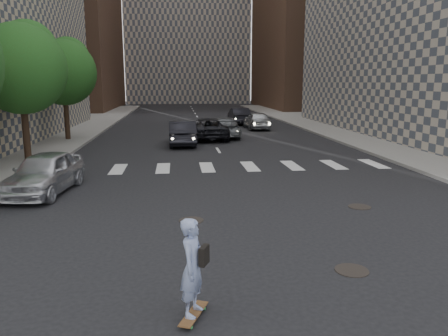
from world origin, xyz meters
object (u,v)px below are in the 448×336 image
object	(u,v)px
silver_sedan	(44,173)
traffic_car_a	(182,133)
traffic_car_c	(207,129)
traffic_car_d	(257,120)
traffic_car_b	(225,127)
traffic_car_e	(239,116)
tree_b	(22,65)
tree_c	(65,69)
skateboarder	(193,267)

from	to	relation	value
silver_sedan	traffic_car_a	size ratio (longest dim) A/B	0.93
traffic_car_c	traffic_car_d	xyz separation A→B (m)	(4.55, 6.02, 0.03)
traffic_car_b	traffic_car_e	world-z (taller)	traffic_car_e
tree_b	traffic_car_c	xyz separation A→B (m)	(9.19, 7.86, -3.93)
tree_c	traffic_car_b	size ratio (longest dim) A/B	1.36
silver_sedan	traffic_car_b	bearing A→B (deg)	69.55
skateboarder	traffic_car_c	world-z (taller)	skateboarder
skateboarder	silver_sedan	world-z (taller)	skateboarder
tree_c	traffic_car_c	xyz separation A→B (m)	(9.19, -0.14, -3.93)
skateboarder	traffic_car_e	xyz separation A→B (m)	(5.56, 33.49, -0.15)
skateboarder	silver_sedan	xyz separation A→B (m)	(-4.86, 8.94, -0.18)
tree_c	traffic_car_e	world-z (taller)	tree_c
tree_c	silver_sedan	distance (m)	14.93
silver_sedan	traffic_car_d	xyz separation A→B (m)	(11.28, 20.08, 0.02)
silver_sedan	traffic_car_c	xyz separation A→B (m)	(6.73, 14.06, -0.01)
tree_b	skateboarder	size ratio (longest dim) A/B	3.81
traffic_car_b	traffic_car_e	xyz separation A→B (m)	(2.39, 9.53, 0.05)
traffic_car_c	traffic_car_e	world-z (taller)	traffic_car_e
tree_b	silver_sedan	size ratio (longest dim) A/B	1.55
tree_b	traffic_car_d	size ratio (longest dim) A/B	1.51
traffic_car_c	traffic_car_e	xyz separation A→B (m)	(3.68, 10.49, 0.04)
silver_sedan	traffic_car_e	distance (m)	26.67
traffic_car_a	traffic_car_d	world-z (taller)	traffic_car_a
traffic_car_a	traffic_car_e	world-z (taller)	same
traffic_car_b	traffic_car_c	xyz separation A→B (m)	(-1.29, -0.96, 0.01)
tree_c	silver_sedan	world-z (taller)	tree_c
tree_b	traffic_car_b	world-z (taller)	tree_b
tree_c	skateboarder	xyz separation A→B (m)	(7.31, -23.14, -3.74)
traffic_car_a	traffic_car_c	bearing A→B (deg)	-123.97
tree_c	traffic_car_d	distance (m)	15.44
tree_b	silver_sedan	bearing A→B (deg)	-68.40
traffic_car_c	tree_b	bearing A→B (deg)	37.16
tree_c	skateboarder	bearing A→B (deg)	-72.46
tree_b	traffic_car_b	xyz separation A→B (m)	(10.48, 8.82, -3.94)
tree_b	traffic_car_e	xyz separation A→B (m)	(12.87, 18.35, -3.89)
tree_b	traffic_car_a	distance (m)	9.90
traffic_car_d	traffic_car_e	xyz separation A→B (m)	(-0.86, 4.48, 0.01)
tree_c	traffic_car_b	xyz separation A→B (m)	(10.48, 0.82, -3.94)
tree_c	traffic_car_d	bearing A→B (deg)	23.16
traffic_car_b	traffic_car_d	distance (m)	6.01
traffic_car_a	traffic_car_e	xyz separation A→B (m)	(5.42, 13.12, -0.00)
tree_b	tree_c	size ratio (longest dim) A/B	1.00
tree_b	skateboarder	xyz separation A→B (m)	(7.31, -15.14, -3.74)
traffic_car_c	tree_c	bearing A→B (deg)	-4.26
traffic_car_c	traffic_car_d	distance (m)	7.54
tree_b	traffic_car_e	world-z (taller)	tree_b
skateboarder	traffic_car_a	size ratio (longest dim) A/B	0.38
silver_sedan	traffic_car_c	distance (m)	15.59
traffic_car_a	tree_c	bearing A→B (deg)	-20.97
skateboarder	traffic_car_d	distance (m)	29.72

